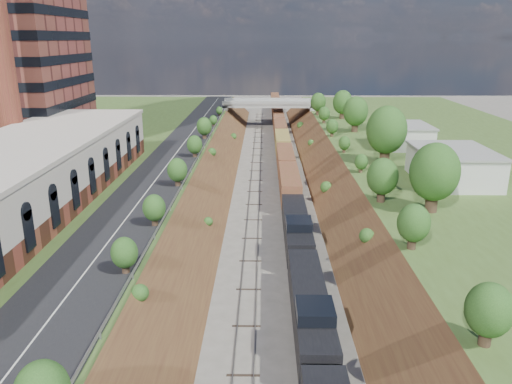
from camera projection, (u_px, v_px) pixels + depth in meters
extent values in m
cube|color=#435B25|center=(52.00, 181.00, 74.90)|extent=(44.00, 180.00, 5.00)
cube|color=#435B25|center=(494.00, 183.00, 73.89)|extent=(44.00, 180.00, 5.00)
cube|color=brown|center=(199.00, 198.00, 75.30)|extent=(10.00, 180.00, 10.00)
cube|color=brown|center=(345.00, 198.00, 74.96)|extent=(10.00, 180.00, 10.00)
cube|color=gray|center=(254.00, 197.00, 75.15)|extent=(1.58, 180.00, 0.18)
cube|color=gray|center=(289.00, 197.00, 75.07)|extent=(1.58, 180.00, 0.18)
cube|color=black|center=(167.00, 165.00, 73.87)|extent=(8.00, 180.00, 0.10)
cube|color=#99999E|center=(195.00, 162.00, 73.66)|extent=(0.06, 171.00, 0.30)
cube|color=brown|center=(11.00, 206.00, 52.74)|extent=(14.00, 62.00, 2.20)
cube|color=beige|center=(6.00, 176.00, 51.78)|extent=(14.00, 62.00, 4.30)
cube|color=beige|center=(3.00, 153.00, 51.07)|extent=(14.30, 62.30, 0.50)
cube|color=gray|center=(226.00, 116.00, 133.60)|extent=(1.50, 8.00, 6.20)
cube|color=gray|center=(311.00, 116.00, 133.25)|extent=(1.50, 8.00, 6.20)
cube|color=gray|center=(269.00, 104.00, 132.51)|extent=(24.00, 8.00, 1.00)
cube|color=gray|center=(269.00, 103.00, 128.45)|extent=(24.00, 0.30, 0.80)
cube|color=gray|center=(268.00, 99.00, 136.09)|extent=(24.00, 0.30, 0.80)
cube|color=silver|center=(453.00, 167.00, 65.06)|extent=(9.00, 12.00, 4.00)
cube|color=silver|center=(404.00, 136.00, 86.14)|extent=(8.00, 10.00, 3.60)
cylinder|color=#473323|center=(432.00, 200.00, 53.90)|extent=(1.30, 1.30, 2.62)
ellipsoid|color=#264C1A|center=(435.00, 172.00, 52.97)|extent=(5.25, 5.25, 6.30)
cylinder|color=#473323|center=(114.00, 295.00, 35.45)|extent=(0.66, 0.66, 1.22)
ellipsoid|color=#264C1A|center=(112.00, 276.00, 35.01)|extent=(2.45, 2.45, 2.94)
cube|color=black|center=(310.00, 306.00, 40.55)|extent=(2.80, 16.82, 2.63)
cube|color=black|center=(296.00, 227.00, 57.58)|extent=(2.80, 16.82, 2.63)
cube|color=brown|center=(279.00, 124.00, 123.83)|extent=(2.80, 120.15, 3.36)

